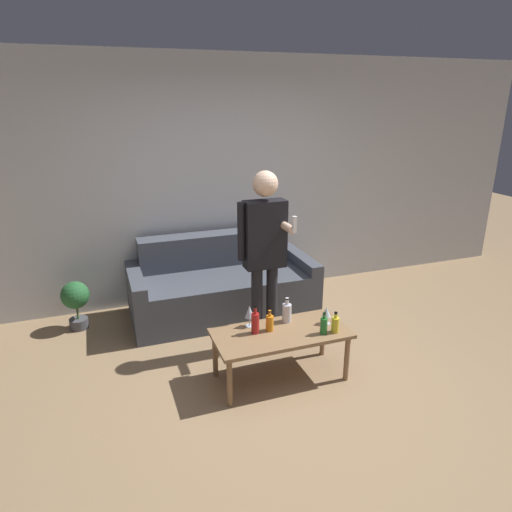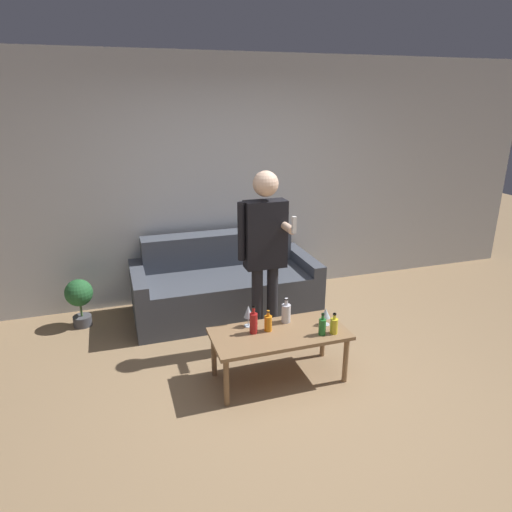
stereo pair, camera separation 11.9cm
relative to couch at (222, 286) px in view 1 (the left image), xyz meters
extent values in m
plane|color=#997A56|center=(0.16, -1.75, -0.30)|extent=(16.00, 16.00, 0.00)
cube|color=silver|center=(0.16, 0.50, 1.05)|extent=(8.00, 0.06, 2.70)
cube|color=#474C56|center=(0.00, -0.18, -0.07)|extent=(1.67, 0.65, 0.46)
cube|color=#474C56|center=(0.00, 0.27, 0.11)|extent=(1.67, 0.25, 0.82)
cube|color=#474C56|center=(-0.91, -0.05, -0.01)|extent=(0.14, 0.90, 0.58)
cube|color=#474C56|center=(0.91, -0.05, -0.01)|extent=(0.14, 0.90, 0.58)
cube|color=#8E6B47|center=(0.11, -1.40, 0.12)|extent=(1.11, 0.52, 0.03)
cylinder|color=#8E6B47|center=(-0.40, -1.61, -0.10)|extent=(0.04, 0.04, 0.41)
cylinder|color=#8E6B47|center=(0.62, -1.61, -0.10)|extent=(0.04, 0.04, 0.41)
cylinder|color=#8E6B47|center=(-0.40, -1.19, -0.10)|extent=(0.04, 0.04, 0.41)
cylinder|color=#8E6B47|center=(0.62, -1.19, -0.10)|extent=(0.04, 0.04, 0.41)
cylinder|color=yellow|center=(0.52, -1.55, 0.20)|extent=(0.06, 0.06, 0.13)
cylinder|color=yellow|center=(0.52, -1.55, 0.29)|extent=(0.02, 0.02, 0.05)
cylinder|color=black|center=(0.52, -1.55, 0.31)|extent=(0.03, 0.03, 0.01)
cylinder|color=silver|center=(0.23, -1.25, 0.21)|extent=(0.08, 0.08, 0.16)
cylinder|color=silver|center=(0.23, -1.25, 0.32)|extent=(0.03, 0.03, 0.06)
cylinder|color=black|center=(0.23, -1.25, 0.35)|extent=(0.03, 0.03, 0.01)
cylinder|color=orange|center=(0.03, -1.35, 0.20)|extent=(0.06, 0.06, 0.13)
cylinder|color=orange|center=(0.03, -1.35, 0.29)|extent=(0.02, 0.02, 0.05)
cylinder|color=black|center=(0.03, -1.35, 0.31)|extent=(0.03, 0.03, 0.01)
cylinder|color=#B21E1E|center=(-0.09, -1.35, 0.22)|extent=(0.06, 0.06, 0.17)
cylinder|color=#B21E1E|center=(-0.09, -1.35, 0.34)|extent=(0.02, 0.02, 0.07)
cylinder|color=black|center=(-0.09, -1.35, 0.37)|extent=(0.03, 0.03, 0.01)
cylinder|color=#23752D|center=(0.42, -1.54, 0.20)|extent=(0.06, 0.06, 0.13)
cylinder|color=#23752D|center=(0.42, -1.54, 0.29)|extent=(0.02, 0.02, 0.05)
cylinder|color=black|center=(0.42, -1.54, 0.31)|extent=(0.03, 0.03, 0.01)
cylinder|color=silver|center=(-0.10, -1.22, 0.14)|extent=(0.07, 0.07, 0.01)
cylinder|color=silver|center=(-0.10, -1.22, 0.18)|extent=(0.01, 0.01, 0.08)
cone|color=silver|center=(-0.10, -1.22, 0.27)|extent=(0.08, 0.08, 0.11)
cylinder|color=silver|center=(0.52, -1.40, 0.14)|extent=(0.07, 0.07, 0.01)
cylinder|color=silver|center=(0.52, -1.40, 0.17)|extent=(0.01, 0.01, 0.06)
cone|color=silver|center=(0.52, -1.40, 0.24)|extent=(0.08, 0.08, 0.08)
cylinder|color=#232328|center=(0.10, -0.86, 0.10)|extent=(0.10, 0.10, 0.81)
cylinder|color=#232328|center=(0.24, -0.86, 0.10)|extent=(0.10, 0.10, 0.81)
cube|color=black|center=(0.17, -0.86, 0.81)|extent=(0.37, 0.16, 0.60)
sphere|color=beige|center=(0.17, -0.86, 1.25)|extent=(0.22, 0.22, 0.22)
cylinder|color=black|center=(-0.05, -0.86, 0.85)|extent=(0.07, 0.07, 0.51)
cylinder|color=beige|center=(0.32, -0.99, 0.90)|extent=(0.07, 0.26, 0.07)
cube|color=white|center=(0.32, -1.16, 0.96)|extent=(0.03, 0.03, 0.14)
cylinder|color=#4C4C51|center=(-1.49, 0.11, -0.25)|extent=(0.19, 0.19, 0.11)
cylinder|color=#476B38|center=(-1.49, 0.11, -0.11)|extent=(0.02, 0.02, 0.17)
sphere|color=#286633|center=(-1.49, 0.11, 0.07)|extent=(0.28, 0.28, 0.28)
camera|label=1|loc=(-1.20, -4.44, 1.95)|focal=32.00mm
camera|label=2|loc=(-1.09, -4.48, 1.95)|focal=32.00mm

